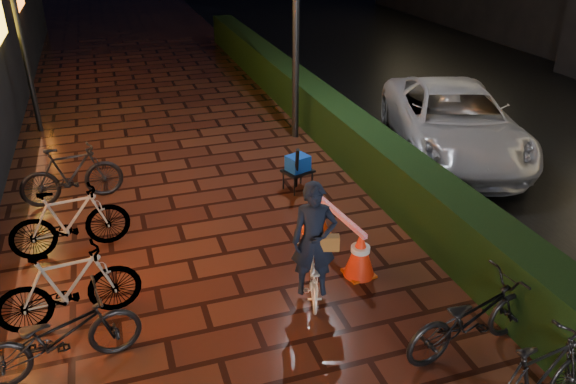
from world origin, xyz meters
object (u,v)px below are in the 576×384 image
object	(u,v)px
cyclist	(314,256)
traffic_barrier	(336,231)
cart_assembly	(298,165)
van	(453,121)

from	to	relation	value
cyclist	traffic_barrier	size ratio (longest dim) A/B	0.96
traffic_barrier	cart_assembly	size ratio (longest dim) A/B	1.82
van	cyclist	bearing A→B (deg)	-121.57
cyclist	cart_assembly	bearing A→B (deg)	74.53
van	traffic_barrier	distance (m)	4.84
van	traffic_barrier	bearing A→B (deg)	-124.55
van	traffic_barrier	xyz separation A→B (m)	(-3.86, -2.88, -0.36)
traffic_barrier	cart_assembly	bearing A→B (deg)	86.38
van	cyclist	distance (m)	5.97
cart_assembly	cyclist	bearing A→B (deg)	-105.47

